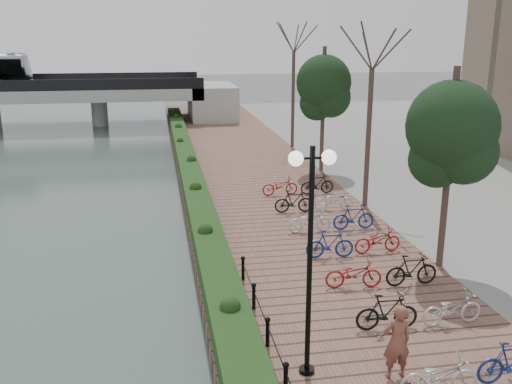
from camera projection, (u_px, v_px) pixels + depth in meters
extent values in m
cube|color=brown|center=(271.00, 206.00, 26.42)|extent=(8.00, 75.00, 0.50)
cube|color=#1A3D16|center=(193.00, 184.00, 28.08)|extent=(1.10, 56.00, 0.60)
cylinder|color=black|center=(286.00, 380.00, 12.07)|extent=(0.10, 0.10, 0.70)
cylinder|color=black|center=(268.00, 333.00, 13.96)|extent=(0.10, 0.10, 0.70)
cylinder|color=black|center=(254.00, 297.00, 15.86)|extent=(0.10, 0.10, 0.70)
cylinder|color=black|center=(243.00, 269.00, 17.76)|extent=(0.10, 0.10, 0.70)
cylinder|color=black|center=(310.00, 265.00, 12.28)|extent=(0.12, 0.12, 5.23)
cylinder|color=black|center=(312.00, 158.00, 11.65)|extent=(0.70, 0.06, 0.06)
sphere|color=white|center=(296.00, 159.00, 11.59)|extent=(0.32, 0.32, 0.32)
sphere|color=white|center=(329.00, 157.00, 11.71)|extent=(0.32, 0.32, 0.32)
imported|color=brown|center=(397.00, 341.00, 12.57)|extent=(0.65, 0.44, 1.76)
imported|color=silver|center=(436.00, 372.00, 12.18)|extent=(0.60, 1.71, 0.90)
imported|color=black|center=(388.00, 314.00, 14.63)|extent=(0.47, 1.66, 1.00)
imported|color=maroon|center=(354.00, 275.00, 17.11)|extent=(0.60, 1.71, 0.90)
imported|color=navy|center=(329.00, 243.00, 19.57)|extent=(0.47, 1.66, 1.00)
imported|color=silver|center=(309.00, 221.00, 22.05)|extent=(0.60, 1.71, 0.90)
imported|color=black|center=(293.00, 201.00, 24.50)|extent=(0.47, 1.66, 1.00)
imported|color=maroon|center=(280.00, 187.00, 26.98)|extent=(0.60, 1.72, 0.90)
imported|color=silver|center=(453.00, 310.00, 14.95)|extent=(0.60, 1.71, 0.90)
imported|color=black|center=(411.00, 269.00, 17.40)|extent=(0.47, 1.66, 1.00)
imported|color=maroon|center=(378.00, 241.00, 19.88)|extent=(0.60, 1.71, 0.90)
imported|color=navy|center=(354.00, 217.00, 22.33)|extent=(0.47, 1.66, 1.00)
imported|color=silver|center=(334.00, 200.00, 24.82)|extent=(0.60, 1.72, 0.90)
imported|color=black|center=(317.00, 184.00, 27.27)|extent=(0.47, 1.66, 1.00)
cube|color=black|center=(0.00, 79.00, 52.07)|extent=(36.00, 0.15, 0.90)
cylinder|color=#9C9B97|center=(100.00, 112.00, 50.58)|extent=(1.40, 1.40, 2.50)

